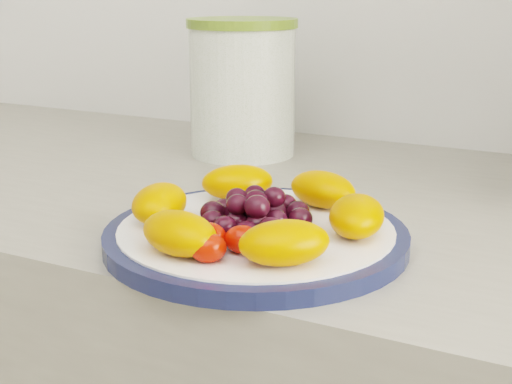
% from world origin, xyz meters
% --- Properties ---
extents(plate_rim, '(0.28, 0.28, 0.01)m').
position_xyz_m(plate_rim, '(-0.09, 1.02, 0.91)').
color(plate_rim, '#141B3D').
rests_on(plate_rim, counter).
extents(plate_face, '(0.25, 0.25, 0.02)m').
position_xyz_m(plate_face, '(-0.09, 1.02, 0.91)').
color(plate_face, white).
rests_on(plate_face, counter).
extents(canister, '(0.18, 0.18, 0.17)m').
position_xyz_m(canister, '(-0.27, 1.33, 0.99)').
color(canister, '#45621D').
rests_on(canister, counter).
extents(canister_lid, '(0.18, 0.18, 0.01)m').
position_xyz_m(canister_lid, '(-0.27, 1.33, 1.08)').
color(canister_lid, olive).
rests_on(canister_lid, canister).
extents(fruit_plate, '(0.24, 0.24, 0.04)m').
position_xyz_m(fruit_plate, '(-0.09, 1.02, 0.93)').
color(fruit_plate, '#CE5F00').
rests_on(fruit_plate, plate_face).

